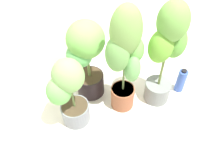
{
  "coord_description": "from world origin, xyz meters",
  "views": [
    {
      "loc": [
        -0.98,
        -0.5,
        1.6
      ],
      "look_at": [
        -0.01,
        0.25,
        0.37
      ],
      "focal_mm": 34.06,
      "sensor_mm": 36.0,
      "label": 1
    }
  ],
  "objects_px": {
    "potted_plant_front_right": "(167,50)",
    "potted_plant_back_center": "(86,56)",
    "potted_plant_center": "(125,57)",
    "nutrient_bottle": "(181,81)",
    "potted_plant_back_left": "(69,93)"
  },
  "relations": [
    {
      "from": "potted_plant_center",
      "to": "potted_plant_back_center",
      "type": "xyz_separation_m",
      "value": [
        -0.07,
        0.34,
        -0.12
      ]
    },
    {
      "from": "potted_plant_center",
      "to": "potted_plant_front_right",
      "type": "height_order",
      "value": "potted_plant_center"
    },
    {
      "from": "potted_plant_center",
      "to": "nutrient_bottle",
      "type": "relative_size",
      "value": 3.79
    },
    {
      "from": "potted_plant_front_right",
      "to": "nutrient_bottle",
      "type": "distance_m",
      "value": 0.52
    },
    {
      "from": "potted_plant_back_center",
      "to": "nutrient_bottle",
      "type": "bearing_deg",
      "value": -50.57
    },
    {
      "from": "nutrient_bottle",
      "to": "potted_plant_back_center",
      "type": "bearing_deg",
      "value": 129.43
    },
    {
      "from": "potted_plant_front_right",
      "to": "nutrient_bottle",
      "type": "relative_size",
      "value": 3.73
    },
    {
      "from": "potted_plant_front_right",
      "to": "potted_plant_back_center",
      "type": "distance_m",
      "value": 0.65
    },
    {
      "from": "nutrient_bottle",
      "to": "potted_plant_front_right",
      "type": "bearing_deg",
      "value": 149.88
    },
    {
      "from": "nutrient_bottle",
      "to": "potted_plant_center",
      "type": "bearing_deg",
      "value": 145.54
    },
    {
      "from": "potted_plant_center",
      "to": "potted_plant_front_right",
      "type": "distance_m",
      "value": 0.33
    },
    {
      "from": "potted_plant_back_left",
      "to": "potted_plant_center",
      "type": "relative_size",
      "value": 0.67
    },
    {
      "from": "potted_plant_front_right",
      "to": "nutrient_bottle",
      "type": "bearing_deg",
      "value": -30.12
    },
    {
      "from": "potted_plant_back_left",
      "to": "potted_plant_front_right",
      "type": "relative_size",
      "value": 0.69
    },
    {
      "from": "potted_plant_back_center",
      "to": "nutrient_bottle",
      "type": "height_order",
      "value": "potted_plant_back_center"
    }
  ]
}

